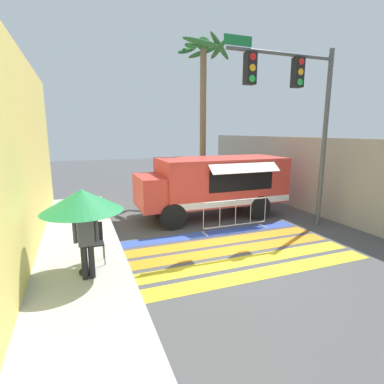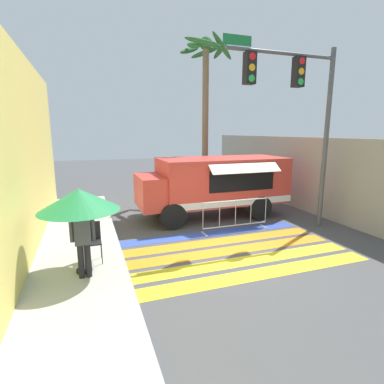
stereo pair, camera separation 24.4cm
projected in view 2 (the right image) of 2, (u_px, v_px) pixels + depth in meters
ground_plane at (228, 248)px, 8.71m from camera, size 60.00×60.00×0.00m
sidewalk_left at (29, 274)px, 7.00m from camera, size 4.40×16.00×0.14m
building_left_facade at (10, 161)px, 6.44m from camera, size 0.25×16.00×5.42m
concrete_wall_right at (303, 174)px, 12.84m from camera, size 0.20×16.00×3.10m
crosswalk_painted at (230, 250)px, 8.54m from camera, size 6.40×3.60×0.01m
food_truck at (212, 182)px, 11.67m from camera, size 5.78×2.66×2.33m
traffic_signal_pole at (298, 99)px, 9.51m from camera, size 4.03×0.29×6.02m
patio_umbrella at (79, 200)px, 6.63m from camera, size 1.78×1.78×1.96m
folding_chair at (92, 238)px, 7.45m from camera, size 0.43×0.43×0.99m
vendor_person at (83, 237)px, 6.51m from camera, size 0.53×0.22×1.66m
barricade_front at (235, 215)px, 10.15m from camera, size 2.40×0.44×1.08m
palm_tree at (206, 84)px, 14.02m from camera, size 2.53×2.60×7.59m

